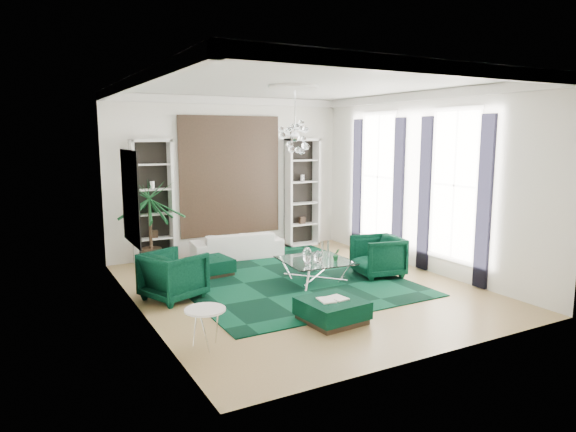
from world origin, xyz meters
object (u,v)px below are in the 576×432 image
armchair_right (378,256)px  palm (150,212)px  ottoman_front (332,311)px  sofa (237,245)px  coffee_table (315,271)px  ottoman_side (211,267)px  side_table (206,329)px  armchair_left (174,275)px

armchair_right → palm: palm is taller
ottoman_front → palm: (-1.62, 4.80, 1.05)m
sofa → coffee_table: sofa is taller
ottoman_side → ottoman_front: 3.56m
armchair_right → ottoman_side: (-3.01, 1.73, -0.24)m
side_table → palm: (0.44, 4.79, 0.96)m
coffee_table → side_table: (-3.02, -2.04, 0.05)m
side_table → palm: size_ratio=0.23×
ottoman_side → ottoman_front: bearing=-78.3°
sofa → armchair_left: armchair_left is taller
armchair_right → side_table: (-4.35, -1.75, -0.15)m
coffee_table → ottoman_side: bearing=139.3°
side_table → coffee_table: bearing=34.0°
sofa → side_table: sofa is taller
ottoman_side → palm: (-0.90, 1.31, 1.06)m
coffee_table → ottoman_front: (-0.95, -2.05, -0.04)m
armchair_right → armchair_left: bearing=-87.0°
armchair_right → side_table: bearing=-57.7°
sofa → side_table: size_ratio=3.76×
side_table → palm: palm is taller
ottoman_side → palm: palm is taller
ottoman_side → side_table: size_ratio=1.41×
sofa → coffee_table: size_ratio=1.66×
sofa → armchair_left: (-2.20, -2.33, 0.12)m
sofa → ottoman_side: size_ratio=2.66×
armchair_left → sofa: bearing=-66.1°
coffee_table → side_table: 3.64m
ottoman_front → ottoman_side: bearing=101.7°
sofa → ottoman_side: sofa is taller
ottoman_front → armchair_right: bearing=37.5°
coffee_table → ottoman_front: coffee_table is taller
side_table → palm: bearing=84.7°
armchair_right → ottoman_side: bearing=-109.4°
armchair_right → ottoman_side: armchair_right is taller
palm → armchair_left: bearing=-95.0°
ottoman_side → side_table: 3.73m
armchair_left → palm: bearing=-27.8°
coffee_table → ottoman_side: coffee_table is taller
sofa → ottoman_side: (-1.08, -1.15, -0.13)m
armchair_left → coffee_table: (2.79, -0.26, -0.21)m
armchair_right → palm: 5.02m
ottoman_side → armchair_left: bearing=-133.5°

